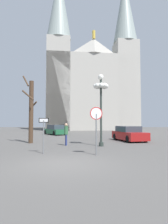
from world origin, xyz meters
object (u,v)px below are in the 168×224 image
Objects in this scene: stop_sign at (97,122)px; parked_car_near_red at (130,134)px; one_way_arrow_sign at (44,131)px; pedestrian_walking at (67,132)px; street_lamp at (102,93)px; cathedral at (92,79)px; bare_tree at (32,110)px; parked_car_far_green at (56,130)px.

stop_sign is 0.58× the size of parked_car_near_red.
pedestrian_walking is (0.95, 3.87, -0.26)m from one_way_arrow_sign.
street_lamp reaches higher than stop_sign.
stop_sign is 0.49× the size of street_lamp.
parked_car_near_red is at bearing 64.91° from stop_sign.
stop_sign is 3.14m from one_way_arrow_sign.
one_way_arrow_sign is (-4.13, -33.96, -10.86)m from cathedral.
bare_tree is at bearing 153.83° from pedestrian_walking.
one_way_arrow_sign is 6.14m from bare_tree.
bare_tree reaches higher than parked_car_far_green.
cathedral is 35.90m from one_way_arrow_sign.
one_way_arrow_sign is 10.13m from parked_car_near_red.
stop_sign is at bearing -47.82° from bare_tree.
parked_car_near_red is 2.65× the size of pedestrian_walking.
pedestrian_walking is at bearing -96.03° from cathedral.
parked_car_far_green is (-5.50, 13.03, -3.40)m from street_lamp.
street_lamp is at bearing 80.78° from stop_sign.
cathedral is at bearing 83.97° from pedestrian_walking.
stop_sign reaches higher than pedestrian_walking.
cathedral is 21.77× the size of pedestrian_walking.
cathedral reaches higher than bare_tree.
cathedral reaches higher than parked_car_far_green.
street_lamp is 4.10m from pedestrian_walking.
one_way_arrow_sign is 0.44× the size of parked_car_far_green.
pedestrian_walking is at bearing 115.98° from stop_sign.
street_lamp is 14.54m from parked_car_far_green.
parked_car_far_green is (0.49, 10.91, -2.20)m from bare_tree.
one_way_arrow_sign is at bearing -96.93° from cathedral.
pedestrian_walking is (-5.83, -3.63, 0.38)m from parked_car_near_red.
street_lamp is 0.93× the size of bare_tree.
parked_car_near_red is (6.78, 7.50, -0.64)m from one_way_arrow_sign.
cathedral reaches higher than pedestrian_walking.
one_way_arrow_sign reaches higher than pedestrian_walking.
cathedral is at bearing 71.29° from parked_car_far_green.
parked_car_far_green is (-5.95, -17.58, -11.51)m from cathedral.
parked_car_near_red is at bearing 47.89° from one_way_arrow_sign.
cathedral is at bearing 89.15° from street_lamp.
parked_car_near_red is (2.65, -26.46, -11.50)m from cathedral.
one_way_arrow_sign is at bearing -103.82° from pedestrian_walking.
stop_sign reaches higher than parked_car_near_red.
cathedral is 14.10× the size of stop_sign.
bare_tree is 4.06m from pedestrian_walking.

